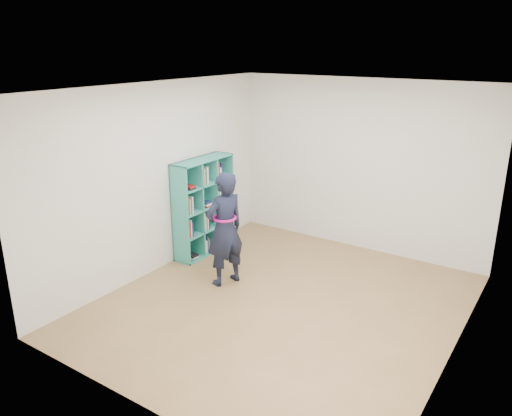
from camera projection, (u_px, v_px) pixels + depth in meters
The scene contains 9 objects.
floor at pixel (281, 304), 6.16m from camera, with size 4.50×4.50×0.00m, color olive.
ceiling at pixel (285, 89), 5.34m from camera, with size 4.50×4.50×0.00m, color white.
wall_left at pixel (157, 179), 6.80m from camera, with size 0.02×4.50×2.60m, color white.
wall_right at pixel (466, 240), 4.70m from camera, with size 0.02×4.50×2.60m, color white.
wall_back at pixel (359, 166), 7.53m from camera, with size 4.00×0.02×2.60m, color white.
wall_front at pixel (139, 276), 3.97m from camera, with size 4.00×0.02×2.60m, color white.
bookshelf at pixel (202, 207), 7.51m from camera, with size 0.32×1.10×1.46m.
person at pixel (225, 229), 6.48m from camera, with size 0.52×0.64×1.53m.
smartphone at pixel (224, 217), 6.62m from camera, with size 0.02×0.10×0.14m.
Camera 1 is at (2.78, -4.72, 3.07)m, focal length 35.00 mm.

